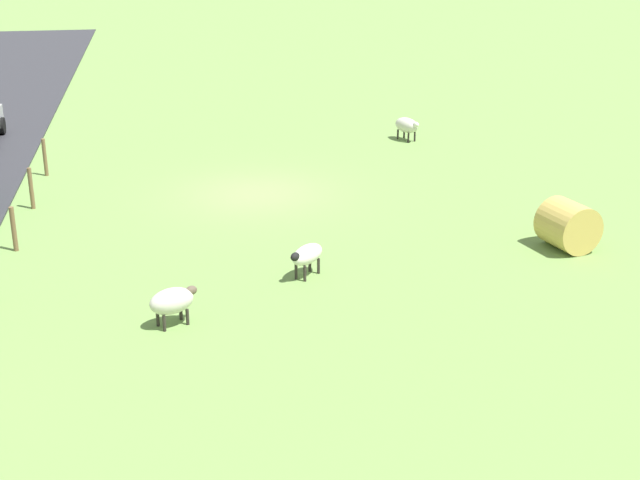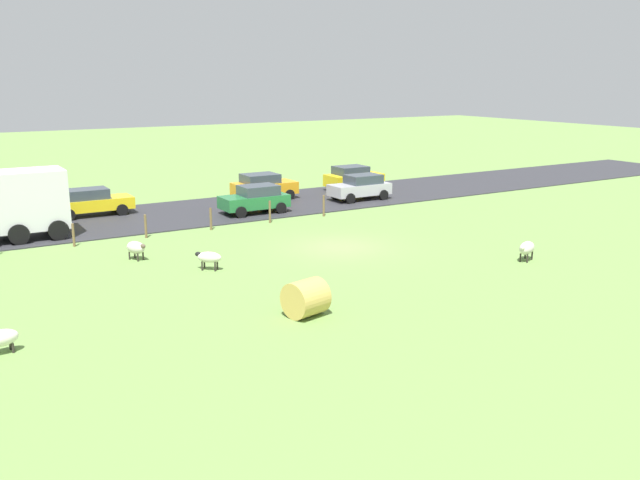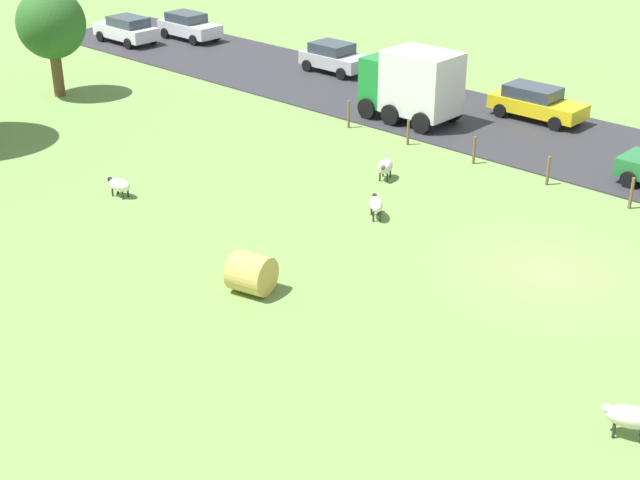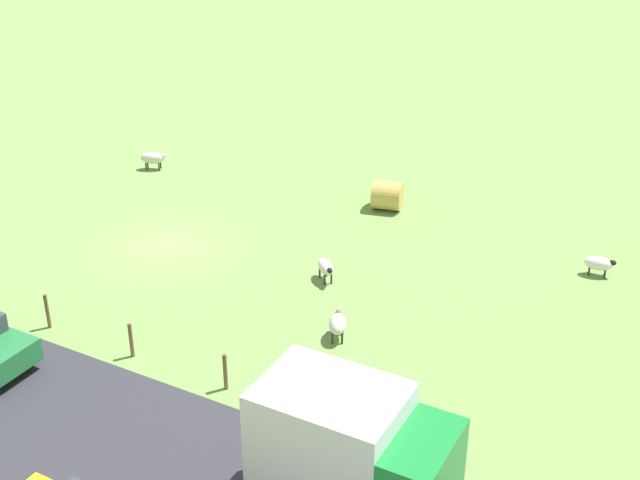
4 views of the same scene
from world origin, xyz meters
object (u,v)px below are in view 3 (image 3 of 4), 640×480
at_px(tree_2, 51,24).
at_px(car_0, 189,26).
at_px(truck_0, 412,83).
at_px(car_6, 127,29).
at_px(hay_bale_0, 251,273).
at_px(sheep_2, 385,166).
at_px(sheep_0, 119,185).
at_px(sheep_3, 376,204).
at_px(sheep_1, 630,417).
at_px(car_2, 536,102).
at_px(car_4, 335,57).

height_order(tree_2, car_0, tree_2).
relative_size(tree_2, truck_0, 1.22).
height_order(truck_0, car_6, truck_0).
xyz_separation_m(hay_bale_0, truck_0, (16.38, 6.50, 1.20)).
distance_m(tree_2, car_6, 11.57).
distance_m(sheep_2, truck_0, 7.59).
xyz_separation_m(sheep_0, sheep_3, (5.02, -8.36, 0.07)).
bearing_deg(sheep_2, sheep_1, -121.49).
xyz_separation_m(sheep_2, tree_2, (-2.28, 19.38, 3.07)).
bearing_deg(car_0, car_2, -88.75).
xyz_separation_m(hay_bale_0, car_0, (19.93, 26.70, 0.28)).
xyz_separation_m(car_2, car_4, (-0.14, 12.48, 0.02)).
distance_m(car_4, car_6, 14.44).
distance_m(sheep_0, car_4, 19.46).
xyz_separation_m(hay_bale_0, tree_2, (7.60, 22.18, 3.00)).
relative_size(sheep_0, car_4, 0.29).
bearing_deg(sheep_2, sheep_3, -146.08).
height_order(truck_0, car_0, truck_0).
distance_m(sheep_2, car_4, 15.92).
bearing_deg(car_2, truck_0, 134.47).
relative_size(tree_2, car_0, 1.27).
bearing_deg(sheep_3, truck_0, 31.11).
xyz_separation_m(sheep_3, car_0, (13.18, 26.00, 0.36)).
height_order(car_0, car_6, car_6).
distance_m(sheep_2, tree_2, 19.76).
bearing_deg(sheep_1, hay_bale_0, 95.35).
relative_size(sheep_1, car_6, 0.29).
relative_size(sheep_0, car_0, 0.27).
bearing_deg(sheep_3, hay_bale_0, -174.12).
relative_size(hay_bale_0, car_6, 0.28).
distance_m(sheep_2, sheep_3, 3.77).
bearing_deg(car_6, sheep_3, -109.50).
distance_m(sheep_0, tree_2, 14.71).
bearing_deg(sheep_1, tree_2, 79.08).
distance_m(sheep_0, sheep_3, 9.75).
bearing_deg(car_4, truck_0, -115.42).
relative_size(truck_0, car_4, 1.14).
xyz_separation_m(sheep_1, car_2, (19.38, 13.90, 0.30)).
relative_size(sheep_0, car_6, 0.26).
bearing_deg(truck_0, sheep_1, -130.25).
relative_size(hay_bale_0, car_4, 0.32).
relative_size(truck_0, car_6, 1.01).
relative_size(sheep_0, tree_2, 0.21).
xyz_separation_m(sheep_1, car_0, (18.85, 38.26, 0.33)).
bearing_deg(hay_bale_0, car_6, 59.88).
relative_size(car_4, car_6, 0.89).
relative_size(sheep_1, car_2, 0.29).
relative_size(truck_0, car_2, 0.99).
bearing_deg(truck_0, sheep_3, -148.89).
relative_size(sheep_3, car_6, 0.24).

